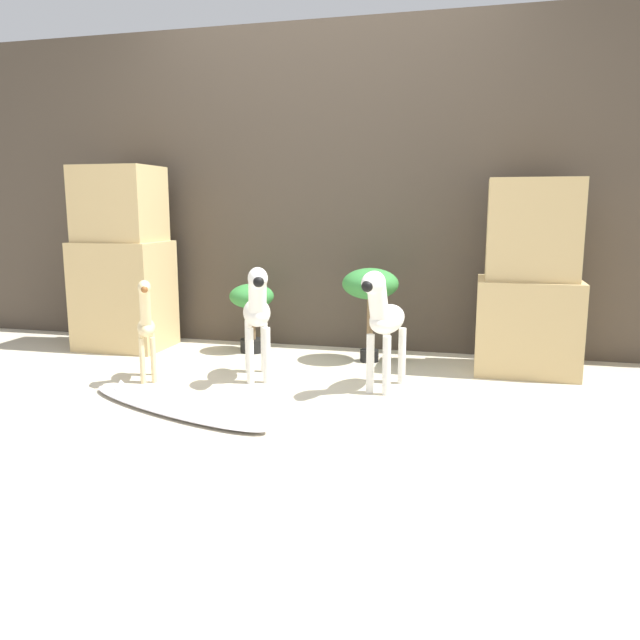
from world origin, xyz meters
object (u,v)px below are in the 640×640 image
Objects in this scene: giraffe_figurine at (146,324)px; surfboard at (173,406)px; zebra_left at (257,310)px; potted_palm_front at (370,287)px; potted_palm_back at (252,304)px; zebra_right at (384,317)px.

surfboard is at bearing -49.05° from giraffe_figurine.
zebra_left is 0.63m from giraffe_figurine.
potted_palm_front is 0.84m from potted_palm_back.
potted_palm_front is 1.28× the size of potted_palm_back.
potted_palm_back is at bearing 112.83° from zebra_left.
potted_palm_back is (0.32, 0.84, 0.00)m from giraffe_figurine.
surfboard is at bearing -87.38° from potted_palm_back.
potted_palm_front is 1.50m from surfboard.
giraffe_figurine is 1.27× the size of potted_palm_back.
giraffe_figurine is 0.90m from potted_palm_back.
giraffe_figurine is (-0.60, -0.17, -0.08)m from zebra_left.
giraffe_figurine reaches higher than potted_palm_back.
zebra_left is 0.76m from surfboard.
surfboard is (0.38, -0.44, -0.31)m from giraffe_figurine.
giraffe_figurine is (-1.33, -0.14, -0.08)m from zebra_right.
surfboard is at bearing -148.55° from zebra_right.
potted_palm_front is 0.50× the size of surfboard.
zebra_left is at bearing 177.30° from zebra_right.
zebra_left is 1.12× the size of giraffe_figurine.
potted_palm_back is 0.39× the size of surfboard.
potted_palm_back is at bearing 69.06° from giraffe_figurine.
zebra_left is (-0.72, 0.03, 0.00)m from zebra_right.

